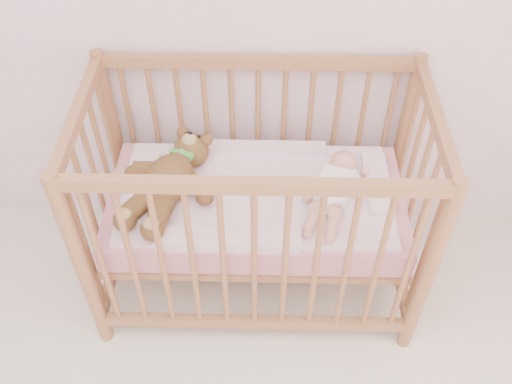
# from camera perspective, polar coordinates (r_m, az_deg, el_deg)

# --- Properties ---
(crib) EXTENTS (1.36, 0.76, 1.00)m
(crib) POSITION_cam_1_polar(r_m,az_deg,el_deg) (2.39, 0.03, -1.13)
(crib) COLOR #A36745
(crib) RESTS_ON floor
(mattress) EXTENTS (1.22, 0.62, 0.13)m
(mattress) POSITION_cam_1_polar(r_m,az_deg,el_deg) (2.40, 0.03, -1.37)
(mattress) COLOR #CD808A
(mattress) RESTS_ON crib
(blanket) EXTENTS (1.10, 0.58, 0.06)m
(blanket) POSITION_cam_1_polar(r_m,az_deg,el_deg) (2.34, 0.03, -0.14)
(blanket) COLOR #F1A6C6
(blanket) RESTS_ON mattress
(baby) EXTENTS (0.38, 0.54, 0.12)m
(baby) POSITION_cam_1_polar(r_m,az_deg,el_deg) (2.29, 7.87, 0.67)
(baby) COLOR white
(baby) RESTS_ON blanket
(teddy_bear) EXTENTS (0.60, 0.70, 0.16)m
(teddy_bear) POSITION_cam_1_polar(r_m,az_deg,el_deg) (2.30, -8.82, 1.11)
(teddy_bear) COLOR brown
(teddy_bear) RESTS_ON blanket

